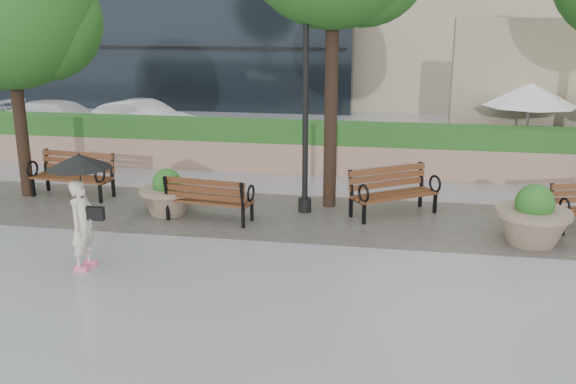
% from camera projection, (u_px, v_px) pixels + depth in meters
% --- Properties ---
extents(ground, '(100.00, 100.00, 0.00)m').
position_uv_depth(ground, '(208.00, 267.00, 10.76)').
color(ground, gray).
rests_on(ground, ground).
extents(cobble_strip, '(28.00, 3.20, 0.01)m').
position_uv_depth(cobble_strip, '(249.00, 214.00, 13.60)').
color(cobble_strip, '#383330').
rests_on(cobble_strip, ground).
extents(hedge_wall, '(24.00, 0.80, 1.35)m').
position_uv_depth(hedge_wall, '(283.00, 146.00, 17.22)').
color(hedge_wall, '#A07767').
rests_on(hedge_wall, ground).
extents(asphalt_street, '(40.00, 7.00, 0.00)m').
position_uv_depth(asphalt_street, '(305.00, 142.00, 21.19)').
color(asphalt_street, black).
rests_on(asphalt_street, ground).
extents(bench_1, '(1.97, 0.99, 1.01)m').
position_uv_depth(bench_1, '(73.00, 184.00, 14.81)').
color(bench_1, '#552B18').
rests_on(bench_1, ground).
extents(bench_2, '(1.82, 0.92, 0.94)m').
position_uv_depth(bench_2, '(209.00, 208.00, 13.09)').
color(bench_2, '#552B18').
rests_on(bench_2, ground).
extents(bench_3, '(1.93, 1.66, 1.00)m').
position_uv_depth(bench_3, '(393.00, 202.00, 13.45)').
color(bench_3, '#552B18').
rests_on(bench_3, ground).
extents(planter_left, '(1.18, 1.18, 0.99)m').
position_uv_depth(planter_left, '(168.00, 196.00, 13.52)').
color(planter_left, '#7F6B56').
rests_on(planter_left, ground).
extents(planter_right, '(1.35, 1.35, 1.13)m').
position_uv_depth(planter_right, '(533.00, 221.00, 11.75)').
color(planter_right, '#7F6B56').
rests_on(planter_right, ground).
extents(lamppost, '(0.28, 0.28, 4.54)m').
position_uv_depth(lamppost, '(305.00, 119.00, 13.22)').
color(lamppost, black).
rests_on(lamppost, ground).
extents(tree_0, '(3.81, 3.77, 6.23)m').
position_uv_depth(tree_0, '(16.00, 8.00, 13.92)').
color(tree_0, black).
rests_on(tree_0, ground).
extents(patio_umb_white, '(2.50, 2.50, 2.30)m').
position_uv_depth(patio_umb_white, '(530.00, 95.00, 17.25)').
color(patio_umb_white, black).
rests_on(patio_umb_white, ground).
extents(car_left, '(4.81, 2.40, 1.34)m').
position_uv_depth(car_left, '(62.00, 122.00, 21.03)').
color(car_left, silver).
rests_on(car_left, ground).
extents(car_right, '(4.19, 2.30, 1.31)m').
position_uv_depth(car_right, '(144.00, 121.00, 21.41)').
color(car_right, silver).
rests_on(car_right, ground).
extents(pedestrian, '(1.05, 1.05, 1.93)m').
position_uv_depth(pedestrian, '(81.00, 200.00, 10.44)').
color(pedestrian, beige).
rests_on(pedestrian, ground).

